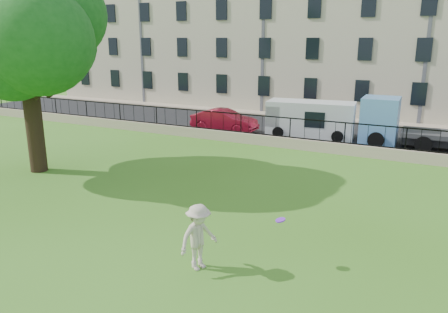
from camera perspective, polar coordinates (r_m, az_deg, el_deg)
The scene contains 12 objects.
ground at distance 14.47m, azimuth -7.07°, elevation -9.27°, with size 120.00×120.00×0.00m, color #396D1A.
retaining_wall at distance 24.70m, azimuth 8.55°, elevation 1.78°, with size 50.00×0.40×0.60m, color tan.
iron_railing at distance 24.52m, azimuth 8.62°, elevation 3.71°, with size 50.00×0.05×1.13m.
street at distance 29.16m, azimuth 11.48°, elevation 3.11°, with size 60.00×9.00×0.01m, color black.
sidewalk at distance 34.11m, azimuth 13.87°, elevation 4.79°, with size 60.00×1.40×0.12m, color tan.
building_row at distance 39.15m, azimuth 16.53°, elevation 16.00°, with size 56.40×10.40×13.80m.
tree at distance 21.41m, azimuth -24.88°, elevation 15.15°, with size 7.94×6.14×9.76m.
man at distance 11.69m, azimuth -3.33°, elevation -10.46°, with size 1.17×0.67×1.81m, color beige.
frisbee at distance 11.85m, azimuth 7.39°, elevation -8.22°, with size 0.27×0.27×0.03m, color #7325D1.
red_sedan at distance 28.79m, azimuth 0.04°, elevation 4.72°, with size 1.53×4.40×1.45m, color maroon.
white_van at distance 27.68m, azimuth 11.22°, elevation 4.80°, with size 5.26×2.05×2.21m, color silver.
blue_truck at distance 26.67m, azimuth 24.43°, elevation 3.89°, with size 6.47×2.29×2.71m, color #5A92D3.
Camera 1 is at (7.47, -10.85, 5.97)m, focal length 35.00 mm.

